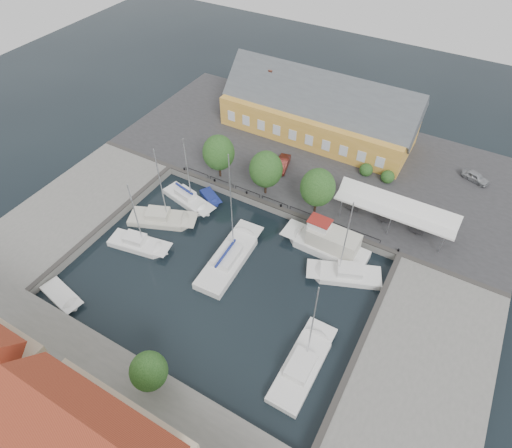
{
  "coord_description": "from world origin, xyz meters",
  "views": [
    {
      "loc": [
        17.7,
        -25.11,
        37.89
      ],
      "look_at": [
        0.0,
        6.0,
        1.5
      ],
      "focal_mm": 30.0,
      "sensor_mm": 36.0,
      "label": 1
    }
  ],
  "objects_px": {
    "east_boat_c": "(302,367)",
    "west_boat_a": "(188,200)",
    "west_boat_c": "(139,245)",
    "launch_sw": "(62,296)",
    "west_boat_b": "(161,219)",
    "east_boat_a": "(346,275)",
    "car_red": "(283,164)",
    "launch_nw": "(211,198)",
    "trawler": "(328,244)",
    "tent_canopy": "(396,208)",
    "car_silver": "(476,177)",
    "center_sailboat": "(229,259)",
    "warehouse": "(315,111)"
  },
  "relations": [
    {
      "from": "west_boat_a",
      "to": "center_sailboat",
      "type": "bearing_deg",
      "value": -30.51
    },
    {
      "from": "center_sailboat",
      "to": "trawler",
      "type": "xyz_separation_m",
      "value": [
        9.07,
        7.13,
        0.65
      ]
    },
    {
      "from": "center_sailboat",
      "to": "east_boat_a",
      "type": "xyz_separation_m",
      "value": [
        12.34,
        4.54,
        -0.1
      ]
    },
    {
      "from": "trawler",
      "to": "launch_nw",
      "type": "height_order",
      "value": "trawler"
    },
    {
      "from": "trawler",
      "to": "west_boat_a",
      "type": "xyz_separation_m",
      "value": [
        -19.17,
        -1.18,
        -0.74
      ]
    },
    {
      "from": "trawler",
      "to": "west_boat_a",
      "type": "height_order",
      "value": "west_boat_a"
    },
    {
      "from": "center_sailboat",
      "to": "car_red",
      "type": "bearing_deg",
      "value": 96.83
    },
    {
      "from": "warehouse",
      "to": "west_boat_a",
      "type": "distance_m",
      "value": 23.63
    },
    {
      "from": "tent_canopy",
      "to": "car_red",
      "type": "bearing_deg",
      "value": 168.65
    },
    {
      "from": "car_red",
      "to": "east_boat_c",
      "type": "bearing_deg",
      "value": -72.55
    },
    {
      "from": "center_sailboat",
      "to": "west_boat_c",
      "type": "xyz_separation_m",
      "value": [
        -10.54,
        -3.29,
        -0.1
      ]
    },
    {
      "from": "tent_canopy",
      "to": "center_sailboat",
      "type": "bearing_deg",
      "value": -135.89
    },
    {
      "from": "trawler",
      "to": "car_silver",
      "type": "bearing_deg",
      "value": 58.4
    },
    {
      "from": "east_boat_c",
      "to": "west_boat_a",
      "type": "height_order",
      "value": "east_boat_c"
    },
    {
      "from": "east_boat_c",
      "to": "west_boat_a",
      "type": "bearing_deg",
      "value": 149.35
    },
    {
      "from": "west_boat_b",
      "to": "tent_canopy",
      "type": "bearing_deg",
      "value": 26.47
    },
    {
      "from": "center_sailboat",
      "to": "east_boat_c",
      "type": "height_order",
      "value": "center_sailboat"
    },
    {
      "from": "trawler",
      "to": "tent_canopy",
      "type": "bearing_deg",
      "value": 52.03
    },
    {
      "from": "trawler",
      "to": "launch_nw",
      "type": "bearing_deg",
      "value": 177.29
    },
    {
      "from": "trawler",
      "to": "east_boat_c",
      "type": "distance_m",
      "value": 15.18
    },
    {
      "from": "east_boat_a",
      "to": "west_boat_b",
      "type": "distance_m",
      "value": 23.42
    },
    {
      "from": "car_silver",
      "to": "launch_nw",
      "type": "distance_m",
      "value": 35.48
    },
    {
      "from": "west_boat_a",
      "to": "warehouse",
      "type": "bearing_deg",
      "value": 70.13
    },
    {
      "from": "tent_canopy",
      "to": "launch_nw",
      "type": "relative_size",
      "value": 3.49
    },
    {
      "from": "trawler",
      "to": "west_boat_b",
      "type": "distance_m",
      "value": 20.76
    },
    {
      "from": "trawler",
      "to": "warehouse",
      "type": "bearing_deg",
      "value": 118.55
    },
    {
      "from": "west_boat_c",
      "to": "center_sailboat",
      "type": "bearing_deg",
      "value": 17.34
    },
    {
      "from": "car_red",
      "to": "east_boat_a",
      "type": "xyz_separation_m",
      "value": [
        14.41,
        -12.74,
        -1.42
      ]
    },
    {
      "from": "west_boat_c",
      "to": "east_boat_c",
      "type": "bearing_deg",
      "value": -10.44
    },
    {
      "from": "west_boat_b",
      "to": "east_boat_a",
      "type": "bearing_deg",
      "value": 7.74
    },
    {
      "from": "car_red",
      "to": "east_boat_c",
      "type": "distance_m",
      "value": 28.97
    },
    {
      "from": "east_boat_c",
      "to": "west_boat_b",
      "type": "height_order",
      "value": "east_boat_c"
    },
    {
      "from": "west_boat_b",
      "to": "launch_nw",
      "type": "xyz_separation_m",
      "value": [
        2.99,
        6.55,
        -0.17
      ]
    },
    {
      "from": "tent_canopy",
      "to": "center_sailboat",
      "type": "xyz_separation_m",
      "value": [
        -14.41,
        -13.97,
        -3.32
      ]
    },
    {
      "from": "east_boat_c",
      "to": "west_boat_c",
      "type": "relative_size",
      "value": 1.17
    },
    {
      "from": "west_boat_a",
      "to": "launch_sw",
      "type": "xyz_separation_m",
      "value": [
        -2.79,
        -18.89,
        -0.18
      ]
    },
    {
      "from": "trawler",
      "to": "east_boat_a",
      "type": "distance_m",
      "value": 4.24
    },
    {
      "from": "launch_nw",
      "to": "west_boat_c",
      "type": "bearing_deg",
      "value": -103.33
    },
    {
      "from": "car_silver",
      "to": "launch_nw",
      "type": "relative_size",
      "value": 0.92
    },
    {
      "from": "west_boat_b",
      "to": "west_boat_c",
      "type": "xyz_separation_m",
      "value": [
        0.33,
        -4.67,
        0.0
      ]
    },
    {
      "from": "car_red",
      "to": "west_boat_b",
      "type": "distance_m",
      "value": 18.22
    },
    {
      "from": "launch_sw",
      "to": "west_boat_a",
      "type": "bearing_deg",
      "value": 81.6
    },
    {
      "from": "tent_canopy",
      "to": "west_boat_b",
      "type": "bearing_deg",
      "value": -153.53
    },
    {
      "from": "east_boat_c",
      "to": "trawler",
      "type": "bearing_deg",
      "value": 104.01
    },
    {
      "from": "east_boat_a",
      "to": "launch_sw",
      "type": "bearing_deg",
      "value": -145.28
    },
    {
      "from": "car_red",
      "to": "launch_sw",
      "type": "relative_size",
      "value": 0.73
    },
    {
      "from": "trawler",
      "to": "east_boat_c",
      "type": "relative_size",
      "value": 0.88
    },
    {
      "from": "center_sailboat",
      "to": "east_boat_a",
      "type": "height_order",
      "value": "center_sailboat"
    },
    {
      "from": "car_red",
      "to": "trawler",
      "type": "bearing_deg",
      "value": -55.66
    },
    {
      "from": "warehouse",
      "to": "tent_canopy",
      "type": "relative_size",
      "value": 2.04
    }
  ]
}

